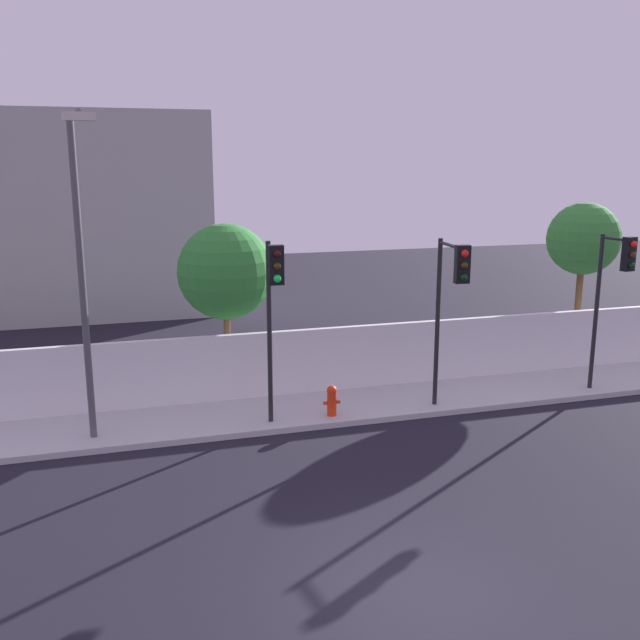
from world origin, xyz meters
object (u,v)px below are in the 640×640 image
at_px(roadside_tree_leftmost, 225,272).
at_px(traffic_light_center, 273,296).
at_px(street_lamp_curbside, 81,256).
at_px(fire_hydrant, 332,399).
at_px(roadside_tree_midleft, 583,240).
at_px(traffic_light_right, 451,289).
at_px(traffic_light_left, 614,280).

bearing_deg(roadside_tree_leftmost, traffic_light_center, -81.72).
height_order(street_lamp_curbside, fire_hydrant, street_lamp_curbside).
bearing_deg(street_lamp_curbside, roadside_tree_leftmost, 41.61).
xyz_separation_m(street_lamp_curbside, fire_hydrant, (5.76, 0.01, -3.87)).
relative_size(traffic_light_center, roadside_tree_midleft, 0.87).
height_order(traffic_light_right, roadside_tree_midleft, roadside_tree_midleft).
height_order(traffic_light_left, fire_hydrant, traffic_light_left).
height_order(traffic_light_center, roadside_tree_leftmost, roadside_tree_leftmost).
bearing_deg(roadside_tree_leftmost, fire_hydrant, -56.76).
xyz_separation_m(traffic_light_center, traffic_light_right, (4.39, -0.34, -0.02)).
distance_m(street_lamp_curbside, fire_hydrant, 6.94).
bearing_deg(traffic_light_right, traffic_light_center, 175.54).
bearing_deg(roadside_tree_midleft, roadside_tree_leftmost, 180.00).
relative_size(traffic_light_right, roadside_tree_leftmost, 0.92).
xyz_separation_m(traffic_light_right, roadside_tree_leftmost, (-4.92, 4.02, 0.05)).
bearing_deg(traffic_light_center, fire_hydrant, 15.69).
relative_size(traffic_light_left, traffic_light_right, 0.99).
bearing_deg(fire_hydrant, traffic_light_center, -164.31).
bearing_deg(fire_hydrant, traffic_light_right, -15.68).
xyz_separation_m(street_lamp_curbside, roadside_tree_leftmost, (3.65, 3.24, -1.00)).
bearing_deg(traffic_light_left, roadside_tree_leftmost, 159.65).
bearing_deg(fire_hydrant, street_lamp_curbside, -179.92).
height_order(fire_hydrant, roadside_tree_midleft, roadside_tree_midleft).
height_order(traffic_light_left, roadside_tree_midleft, roadside_tree_midleft).
bearing_deg(traffic_light_right, roadside_tree_midleft, 30.84).
height_order(street_lamp_curbside, roadside_tree_midleft, street_lamp_curbside).
distance_m(traffic_light_left, roadside_tree_leftmost, 10.61).
bearing_deg(fire_hydrant, roadside_tree_midleft, 18.72).
distance_m(traffic_light_center, traffic_light_right, 4.40).
relative_size(roadside_tree_leftmost, roadside_tree_midleft, 0.93).
bearing_deg(traffic_light_right, street_lamp_curbside, 174.81).
xyz_separation_m(traffic_light_left, street_lamp_curbside, (-13.59, 0.45, 1.09)).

